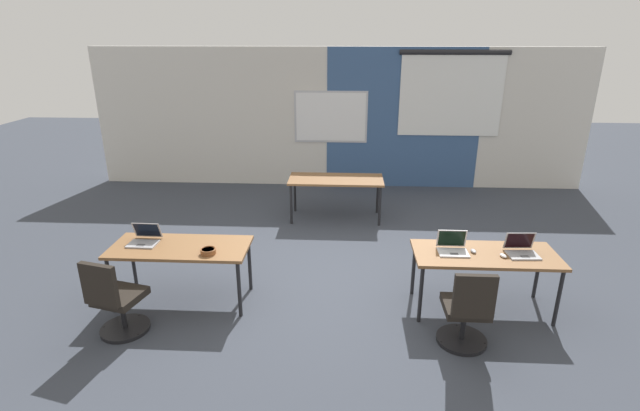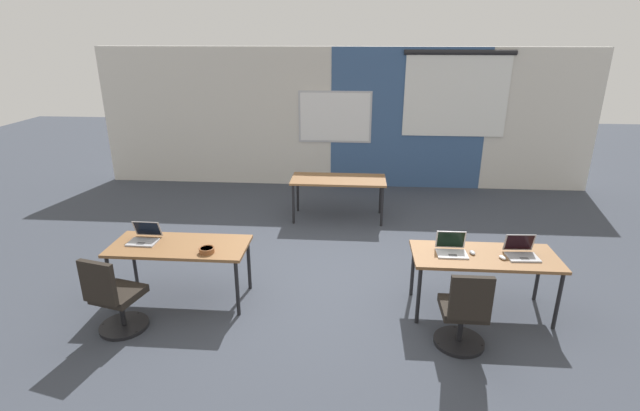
# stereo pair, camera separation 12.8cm
# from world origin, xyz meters

# --- Properties ---
(ground_plane) EXTENTS (24.00, 24.00, 0.00)m
(ground_plane) POSITION_xyz_m (0.00, 0.00, 0.00)
(ground_plane) COLOR #383D47
(back_wall_assembly) EXTENTS (10.00, 0.27, 2.80)m
(back_wall_assembly) POSITION_xyz_m (0.05, 4.20, 1.41)
(back_wall_assembly) COLOR silver
(back_wall_assembly) RESTS_ON ground
(desk_near_left) EXTENTS (1.60, 0.70, 0.72)m
(desk_near_left) POSITION_xyz_m (-1.75, -0.60, 0.66)
(desk_near_left) COLOR brown
(desk_near_left) RESTS_ON ground
(desk_near_right) EXTENTS (1.60, 0.70, 0.72)m
(desk_near_right) POSITION_xyz_m (1.75, -0.60, 0.66)
(desk_near_right) COLOR brown
(desk_near_right) RESTS_ON ground
(desk_far_center) EXTENTS (1.60, 0.70, 0.72)m
(desk_far_center) POSITION_xyz_m (0.00, 2.20, 0.66)
(desk_far_center) COLOR brown
(desk_far_center) RESTS_ON ground
(laptop_near_left_end) EXTENTS (0.34, 0.32, 0.22)m
(laptop_near_left_end) POSITION_xyz_m (-2.19, -0.53, 0.77)
(laptop_near_left_end) COLOR #9E9EA3
(laptop_near_left_end) RESTS_ON desk_near_left
(chair_near_left_end) EXTENTS (0.53, 0.59, 0.92)m
(chair_near_left_end) POSITION_xyz_m (-2.23, -1.31, 0.38)
(chair_near_left_end) COLOR black
(chair_near_left_end) RESTS_ON ground
(laptop_near_right_inner) EXTENTS (0.33, 0.28, 0.23)m
(laptop_near_right_inner) POSITION_xyz_m (1.38, -0.58, 0.77)
(laptop_near_right_inner) COLOR silver
(laptop_near_right_inner) RESTS_ON desk_near_right
(mouse_near_right_inner) EXTENTS (0.07, 0.11, 0.03)m
(mouse_near_right_inner) POSITION_xyz_m (1.62, -0.59, 0.74)
(mouse_near_right_inner) COLOR #B2B2B7
(mouse_near_right_inner) RESTS_ON desk_near_right
(chair_near_right_inner) EXTENTS (0.52, 0.54, 0.92)m
(chair_near_right_inner) POSITION_xyz_m (1.41, -1.32, 0.38)
(chair_near_right_inner) COLOR black
(chair_near_right_inner) RESTS_ON ground
(laptop_near_right_end) EXTENTS (0.35, 0.31, 0.23)m
(laptop_near_right_end) POSITION_xyz_m (2.14, -0.60, 0.77)
(laptop_near_right_end) COLOR #9E9EA3
(laptop_near_right_end) RESTS_ON desk_near_right
(mouse_near_right_end) EXTENTS (0.08, 0.11, 0.03)m
(mouse_near_right_end) POSITION_xyz_m (1.92, -0.69, 0.74)
(mouse_near_right_end) COLOR silver
(mouse_near_right_end) RESTS_ON desk_near_right
(snack_bowl) EXTENTS (0.18, 0.18, 0.06)m
(snack_bowl) POSITION_xyz_m (-1.36, -0.78, 0.76)
(snack_bowl) COLOR brown
(snack_bowl) RESTS_ON desk_near_left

